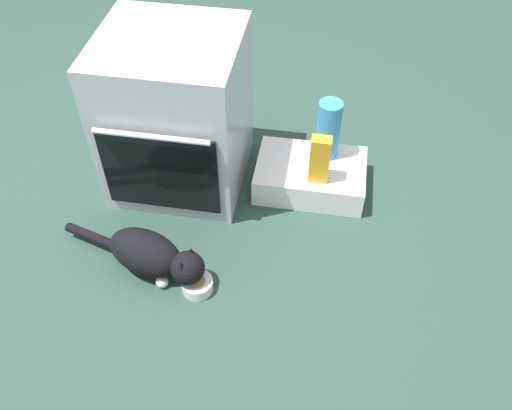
{
  "coord_description": "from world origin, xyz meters",
  "views": [
    {
      "loc": [
        0.61,
        -1.56,
        1.92
      ],
      "look_at": [
        0.35,
        -0.02,
        0.25
      ],
      "focal_mm": 38.69,
      "sensor_mm": 36.0,
      "label": 1
    }
  ],
  "objects_px": {
    "oven": "(176,114)",
    "juice_carton": "(320,160)",
    "cat": "(152,255)",
    "water_bottle": "(328,130)",
    "pantry_cabinet": "(310,176)",
    "food_bowl": "(197,284)"
  },
  "relations": [
    {
      "from": "juice_carton",
      "to": "cat",
      "type": "bearing_deg",
      "value": -140.1
    },
    {
      "from": "pantry_cabinet",
      "to": "oven",
      "type": "bearing_deg",
      "value": -178.14
    },
    {
      "from": "oven",
      "to": "food_bowl",
      "type": "relative_size",
      "value": 5.76
    },
    {
      "from": "water_bottle",
      "to": "pantry_cabinet",
      "type": "bearing_deg",
      "value": -123.84
    },
    {
      "from": "pantry_cabinet",
      "to": "water_bottle",
      "type": "bearing_deg",
      "value": 56.16
    },
    {
      "from": "cat",
      "to": "water_bottle",
      "type": "distance_m",
      "value": 0.99
    },
    {
      "from": "pantry_cabinet",
      "to": "food_bowl",
      "type": "relative_size",
      "value": 3.96
    },
    {
      "from": "cat",
      "to": "pantry_cabinet",
      "type": "bearing_deg",
      "value": 62.75
    },
    {
      "from": "food_bowl",
      "to": "juice_carton",
      "type": "bearing_deg",
      "value": 53.61
    },
    {
      "from": "oven",
      "to": "food_bowl",
      "type": "height_order",
      "value": "oven"
    },
    {
      "from": "pantry_cabinet",
      "to": "water_bottle",
      "type": "distance_m",
      "value": 0.25
    },
    {
      "from": "juice_carton",
      "to": "water_bottle",
      "type": "distance_m",
      "value": 0.18
    },
    {
      "from": "food_bowl",
      "to": "water_bottle",
      "type": "distance_m",
      "value": 0.93
    },
    {
      "from": "food_bowl",
      "to": "pantry_cabinet",
      "type": "bearing_deg",
      "value": 59.68
    },
    {
      "from": "cat",
      "to": "water_bottle",
      "type": "height_order",
      "value": "water_bottle"
    },
    {
      "from": "pantry_cabinet",
      "to": "juice_carton",
      "type": "xyz_separation_m",
      "value": [
        0.04,
        -0.09,
        0.19
      ]
    },
    {
      "from": "food_bowl",
      "to": "cat",
      "type": "distance_m",
      "value": 0.22
    },
    {
      "from": "oven",
      "to": "pantry_cabinet",
      "type": "relative_size",
      "value": 1.45
    },
    {
      "from": "food_bowl",
      "to": "juice_carton",
      "type": "distance_m",
      "value": 0.77
    },
    {
      "from": "oven",
      "to": "food_bowl",
      "type": "bearing_deg",
      "value": -70.51
    },
    {
      "from": "oven",
      "to": "juice_carton",
      "type": "relative_size",
      "value": 3.14
    },
    {
      "from": "cat",
      "to": "juice_carton",
      "type": "height_order",
      "value": "juice_carton"
    }
  ]
}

